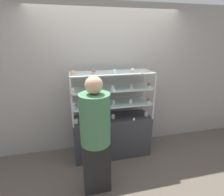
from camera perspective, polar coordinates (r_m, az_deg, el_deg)
name	(u,v)px	position (r m, az deg, el deg)	size (l,w,h in m)	color
ground_plane	(112,153)	(3.41, 0.00, -17.51)	(20.00, 20.00, 0.00)	brown
back_wall	(107,80)	(3.19, -1.49, 5.74)	(8.00, 0.05, 2.60)	gray
display_base	(112,136)	(3.21, 0.00, -12.24)	(1.34, 0.44, 0.73)	#333338
display_riser_lower	(112,104)	(2.94, 0.00, -1.98)	(1.34, 0.44, 0.26)	#B7B7BC
display_riser_middle	(112,89)	(2.86, 0.00, 2.93)	(1.34, 0.44, 0.26)	#B7B7BC
display_riser_upper	(112,73)	(2.79, 0.00, 8.08)	(1.34, 0.44, 0.26)	#B7B7BC
layer_cake_centerpiece	(104,114)	(3.02, -2.70, -5.14)	(0.17, 0.17, 0.13)	#C66660
sheet_cake_frosted	(92,104)	(2.83, -6.69, -2.02)	(0.24, 0.14, 0.06)	#C66660
cupcake_0	(76,121)	(2.88, -11.60, -7.36)	(0.07, 0.07, 0.08)	beige
cupcake_1	(113,116)	(2.98, 0.31, -6.01)	(0.07, 0.07, 0.08)	#CCB28C
cupcake_2	(146,114)	(3.13, 11.08, -5.13)	(0.07, 0.07, 0.08)	#CCB28C
price_tag_0	(134,119)	(2.94, 7.19, -6.89)	(0.04, 0.00, 0.04)	white
cupcake_3	(74,105)	(2.82, -12.23, -2.24)	(0.06, 0.06, 0.07)	white
cupcake_4	(113,102)	(2.89, 0.42, -1.32)	(0.06, 0.06, 0.07)	white
cupcake_5	(131,101)	(2.94, 6.07, -1.07)	(0.06, 0.06, 0.07)	white
cupcake_6	(148,100)	(3.04, 11.75, -0.67)	(0.06, 0.06, 0.07)	white
price_tag_1	(82,109)	(2.67, -9.84, -3.58)	(0.04, 0.00, 0.04)	white
cupcake_7	(73,90)	(2.69, -12.64, 2.52)	(0.06, 0.06, 0.07)	white
cupcake_8	(95,89)	(2.70, -5.64, 2.99)	(0.06, 0.06, 0.07)	#CCB28C
cupcake_9	(113,88)	(2.76, 0.19, 3.39)	(0.06, 0.06, 0.07)	white
cupcake_10	(131,86)	(2.86, 6.37, 3.84)	(0.06, 0.06, 0.07)	white
cupcake_11	(149,85)	(2.98, 11.98, 4.16)	(0.06, 0.06, 0.07)	beige
price_tag_2	(114,90)	(2.65, 0.73, 2.53)	(0.04, 0.00, 0.04)	white
cupcake_12	(73,73)	(2.64, -12.71, 8.02)	(0.06, 0.06, 0.07)	#CCB28C
cupcake_13	(94,71)	(2.70, -5.95, 8.62)	(0.06, 0.06, 0.07)	#CCB28C
cupcake_14	(114,72)	(2.68, 0.80, 8.64)	(0.06, 0.06, 0.07)	beige
cupcake_15	(132,70)	(2.80, 6.67, 8.98)	(0.06, 0.06, 0.07)	#CCB28C
cupcake_16	(150,69)	(2.92, 12.26, 9.10)	(0.06, 0.06, 0.07)	#CCB28C
price_tag_3	(142,72)	(2.73, 9.91, 8.35)	(0.04, 0.00, 0.04)	white
customer_figure	(96,135)	(2.27, -5.39, -11.85)	(0.38, 0.38, 1.63)	black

